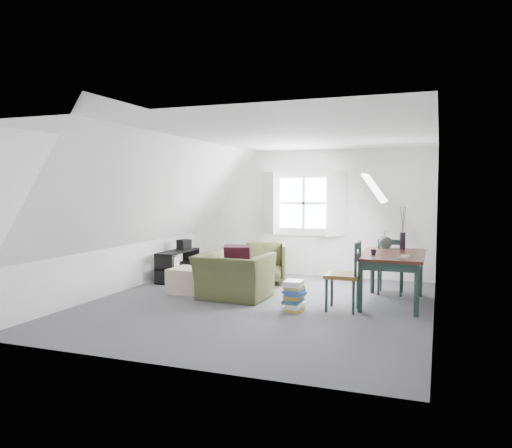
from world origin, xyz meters
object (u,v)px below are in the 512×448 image
at_px(dining_table, 393,260).
at_px(media_shelf, 177,267).
at_px(ottoman, 190,280).
at_px(magazine_stack, 294,296).
at_px(armchair_near, 234,298).
at_px(dining_chair_near, 345,275).
at_px(armchair_far, 264,283).
at_px(dining_chair_far, 391,265).

distance_m(dining_table, media_shelf, 4.07).
xyz_separation_m(ottoman, media_shelf, (-0.74, 0.88, 0.05)).
bearing_deg(dining_table, ottoman, -176.23).
relative_size(ottoman, media_shelf, 0.56).
relative_size(ottoman, magazine_stack, 1.41).
bearing_deg(armchair_near, dining_chair_near, 176.78).
bearing_deg(dining_table, dining_chair_near, -133.33).
xyz_separation_m(armchair_near, ottoman, (-0.88, 0.20, 0.20)).
height_order(armchair_near, dining_table, dining_table).
bearing_deg(dining_table, media_shelf, 170.37).
bearing_deg(magazine_stack, armchair_far, 120.77).
bearing_deg(armchair_far, dining_chair_near, -59.40).
height_order(armchair_near, dining_chair_far, dining_chair_far).
distance_m(armchair_near, media_shelf, 1.96).
height_order(ottoman, dining_chair_far, dining_chair_far).
xyz_separation_m(armchair_far, dining_chair_far, (2.29, -0.23, 0.48)).
distance_m(armchair_near, dining_chair_far, 2.63).
xyz_separation_m(armchair_near, dining_table, (2.39, 0.49, 0.67)).
relative_size(dining_chair_far, media_shelf, 0.84).
bearing_deg(media_shelf, armchair_near, -34.62).
distance_m(dining_chair_near, media_shelf, 3.64).
distance_m(dining_table, magazine_stack, 1.64).
xyz_separation_m(dining_chair_far, media_shelf, (-3.92, -0.12, -0.23)).
relative_size(armchair_near, dining_chair_far, 1.18).
height_order(ottoman, dining_chair_near, dining_chair_near).
bearing_deg(dining_chair_far, armchair_near, 38.23).
distance_m(ottoman, dining_table, 3.31).
height_order(dining_table, dining_chair_far, dining_chair_far).
xyz_separation_m(dining_table, media_shelf, (-4.01, 0.59, -0.41)).
bearing_deg(magazine_stack, ottoman, 162.14).
distance_m(armchair_far, magazine_stack, 2.19).
bearing_deg(dining_chair_far, magazine_stack, 64.86).
xyz_separation_m(dining_chair_far, magazine_stack, (-1.18, -1.64, -0.27)).
bearing_deg(armchair_near, dining_chair_far, -150.29).
xyz_separation_m(dining_table, dining_chair_far, (-0.09, 0.71, -0.18)).
relative_size(armchair_near, dining_chair_near, 1.10).
relative_size(dining_table, dining_chair_far, 1.66).
distance_m(dining_chair_far, media_shelf, 3.92).
height_order(dining_chair_near, media_shelf, dining_chair_near).
xyz_separation_m(dining_table, dining_chair_near, (-0.59, -0.66, -0.15)).
bearing_deg(ottoman, magazine_stack, -17.86).
xyz_separation_m(dining_chair_near, magazine_stack, (-0.68, -0.27, -0.30)).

